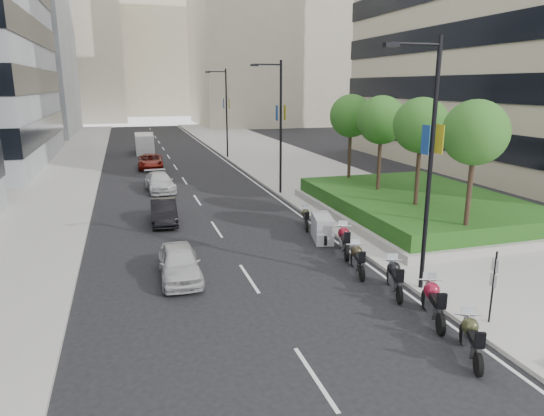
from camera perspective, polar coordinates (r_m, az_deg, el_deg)
name	(u,v)px	position (r m, az deg, el deg)	size (l,w,h in m)	color
ground	(323,318)	(16.35, 6.07, -12.79)	(160.00, 160.00, 0.00)	black
sidewalk_right	(289,164)	(46.40, 2.00, 5.17)	(10.00, 100.00, 0.15)	#9E9B93
sidewalk_left	(50,176)	(44.41, -24.65, 3.46)	(8.00, 100.00, 0.15)	#9E9B93
lane_edge	(235,168)	(45.01, -4.43, 4.76)	(0.12, 100.00, 0.01)	silver
lane_centre	(178,170)	(44.20, -11.04, 4.36)	(0.12, 100.00, 0.01)	silver
building_cream_right	(270,27)	(97.99, -0.27, 20.48)	(28.00, 24.00, 36.00)	#B7AD93
building_cream_left	(55,37)	(114.42, -24.13, 17.91)	(26.00, 24.00, 34.00)	#B7AD93
building_cream_centre	(150,38)	(134.09, -14.21, 18.82)	(30.00, 24.00, 38.00)	#B7AD93
planter	(417,212)	(29.08, 16.71, -0.40)	(10.00, 14.00, 0.40)	#9D9992
hedge	(418,201)	(28.94, 16.79, 0.75)	(9.40, 13.40, 0.80)	#144112
tree_0	(475,133)	(22.58, 22.79, 8.12)	(2.80, 2.80, 6.30)	#332319
tree_1	(421,126)	(25.79, 17.15, 9.23)	(2.80, 2.80, 6.30)	#332319
tree_2	(381,120)	(29.19, 12.75, 10.02)	(2.80, 2.80, 6.30)	#332319
tree_3	(351,116)	(32.72, 9.28, 10.61)	(2.80, 2.80, 6.30)	#332319
lamp_post_0	(427,155)	(17.63, 17.80, 5.94)	(2.34, 0.45, 9.00)	black
lamp_post_1	(279,121)	(32.99, 0.77, 10.19)	(2.34, 0.45, 9.00)	black
lamp_post_2	(225,109)	(50.41, -5.55, 11.54)	(2.34, 0.45, 9.00)	black
parking_sign	(493,283)	(16.64, 24.59, -8.07)	(0.06, 0.32, 2.50)	black
motorcycle_0	(471,339)	(14.95, 22.38, -14.06)	(1.10, 2.06, 1.10)	black
motorcycle_1	(433,302)	(16.68, 18.43, -10.44)	(1.06, 2.34, 1.21)	black
motorcycle_2	(395,278)	(18.38, 14.23, -7.94)	(0.96, 2.18, 1.13)	black
motorcycle_3	(358,260)	(19.94, 10.03, -5.99)	(0.81, 2.15, 1.09)	black
motorcycle_4	(344,241)	(21.98, 8.49, -3.84)	(0.99, 2.33, 1.20)	black
motorcycle_5	(322,228)	(23.81, 5.93, -2.37)	(1.30, 2.21, 1.26)	black
motorcycle_6	(306,218)	(25.83, 3.99, -1.23)	(0.76, 1.92, 0.98)	black
car_a	(179,263)	(19.41, -10.83, -6.37)	(1.55, 3.86, 1.31)	#B1B1B3
car_b	(164,212)	(27.32, -12.61, -0.42)	(1.37, 3.93, 1.29)	black
car_c	(160,182)	(35.74, -13.09, 2.99)	(1.82, 4.48, 1.30)	silver
car_d	(151,161)	(45.75, -14.10, 5.34)	(2.16, 4.68, 1.30)	maroon
delivery_van	(145,145)	(56.11, -14.77, 7.23)	(1.96, 5.05, 2.11)	#BDBCBE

